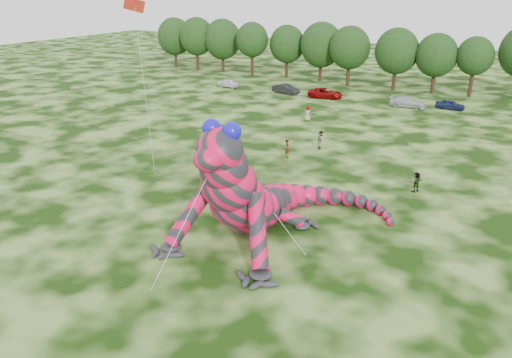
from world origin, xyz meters
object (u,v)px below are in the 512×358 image
object	(u,v)px
tree_7	(396,59)
car_4	(450,105)
tree_6	(349,56)
spectator_5	(416,182)
car_0	(229,83)
spectator_0	(287,149)
tree_1	(197,44)
car_3	(408,102)
spectator_1	(321,140)
tree_9	(474,67)
spectator_4	(308,113)
tree_2	(223,45)
tree_5	(321,52)
car_1	(286,89)
car_2	(325,93)
tree_3	(252,49)
tree_0	(175,42)
tree_4	(287,51)
inflatable_gecko	(257,169)
flying_kite	(136,19)
tree_8	(435,64)

from	to	relation	value
tree_7	car_4	xyz separation A→B (m)	(10.00, -9.24, -4.10)
tree_6	spectator_5	bearing A→B (deg)	-63.64
car_0	spectator_0	world-z (taller)	spectator_0
tree_1	car_3	xyz separation A→B (m)	(43.07, -12.01, -4.21)
car_4	spectator_1	distance (m)	25.68
tree_9	spectator_0	bearing A→B (deg)	-106.64
spectator_4	spectator_1	size ratio (longest dim) A/B	0.99
tree_2	tree_7	size ratio (longest dim) A/B	1.02
tree_5	spectator_1	xyz separation A→B (m)	(14.48, -35.08, -3.97)
car_1	car_2	distance (m)	6.46
tree_5	tree_7	distance (m)	13.15
tree_2	car_3	distance (m)	40.03
spectator_1	spectator_5	world-z (taller)	spectator_1
tree_5	spectator_4	bearing A→B (deg)	-70.88
car_2	tree_7	bearing A→B (deg)	-38.81
tree_3	tree_7	size ratio (longest dim) A/B	1.00
tree_3	tree_9	distance (m)	36.79
tree_0	tree_9	world-z (taller)	tree_0
tree_4	car_3	size ratio (longest dim) A/B	1.88
inflatable_gecko	tree_1	xyz separation A→B (m)	(-42.57, 53.17, 0.64)
tree_7	tree_9	world-z (taller)	tree_7
inflatable_gecko	tree_0	bearing A→B (deg)	132.44
tree_4	tree_6	bearing A→B (deg)	-9.53
car_4	car_1	bearing A→B (deg)	95.78
inflatable_gecko	car_3	bearing A→B (deg)	89.84
flying_kite	tree_3	size ratio (longest dim) A/B	1.60
tree_8	tree_2	bearing A→B (deg)	177.38
tree_1	tree_9	world-z (taller)	tree_1
car_4	spectator_1	xyz separation A→B (m)	(-8.56, -24.21, 0.29)
flying_kite	tree_7	xyz separation A→B (m)	(6.19, 50.69, -8.54)
flying_kite	tree_2	bearing A→B (deg)	116.93
tree_3	car_0	world-z (taller)	tree_3
spectator_5	car_0	bearing A→B (deg)	-94.71
tree_3	tree_8	size ratio (longest dim) A/B	1.06
car_4	inflatable_gecko	bearing A→B (deg)	174.60
car_3	spectator_5	bearing A→B (deg)	-164.39
tree_6	spectator_0	world-z (taller)	tree_6
tree_1	tree_3	distance (m)	12.68
flying_kite	tree_2	distance (m)	59.66
car_2	spectator_1	distance (m)	24.25
flying_kite	car_2	bearing A→B (deg)	91.32
tree_6	tree_3	bearing A→B (deg)	178.79
car_4	spectator_0	world-z (taller)	spectator_0
tree_4	car_4	size ratio (longest dim) A/B	2.42
tree_0	spectator_0	bearing A→B (deg)	-42.22
tree_5	tree_8	distance (m)	18.97
tree_5	car_4	size ratio (longest dim) A/B	2.62
tree_6	car_0	world-z (taller)	tree_6
tree_2	car_4	distance (m)	44.57
tree_5	tree_2	bearing A→B (deg)	179.06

